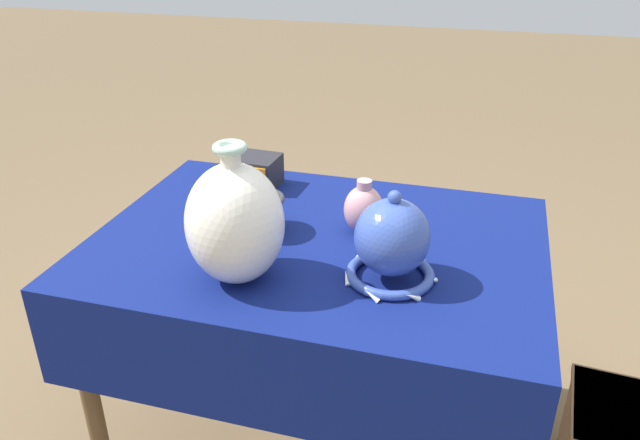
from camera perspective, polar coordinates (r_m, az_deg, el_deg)
The scene contains 6 objects.
display_table at distance 1.53m, azimuth -0.36°, elevation -4.31°, with size 1.08×0.78×0.68m.
vase_tall_bulbous at distance 1.30m, azimuth -7.79°, elevation -0.26°, with size 0.21×0.21×0.31m.
vase_dome_bell at distance 1.32m, azimuth 6.59°, elevation -2.11°, with size 0.20×0.21×0.21m.
mosaic_tile_box at distance 1.79m, azimuth -6.00°, elevation 4.45°, with size 0.14×0.12×0.09m.
jar_round_rose at distance 1.52m, azimuth 4.00°, elevation 1.02°, with size 0.10×0.10×0.14m.
cup_wide_charcoal at distance 1.54m, azimuth -5.62°, elevation 0.76°, with size 0.13×0.13×0.09m.
Camera 1 is at (0.37, -1.28, 1.41)m, focal length 35.00 mm.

